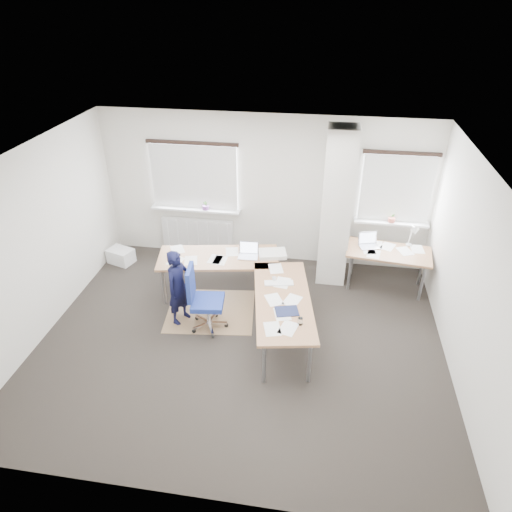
% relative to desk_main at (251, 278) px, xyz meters
% --- Properties ---
extents(ground, '(6.00, 6.00, 0.00)m').
position_rel_desk_main_xyz_m(ground, '(-0.05, -0.68, -0.69)').
color(ground, black).
rests_on(ground, ground).
extents(room_shell, '(6.04, 5.04, 2.82)m').
position_rel_desk_main_xyz_m(room_shell, '(0.13, -0.23, 1.05)').
color(room_shell, silver).
rests_on(room_shell, ground).
extents(floor_mat, '(1.54, 1.35, 0.01)m').
position_rel_desk_main_xyz_m(floor_mat, '(-0.67, -0.05, -0.69)').
color(floor_mat, '#8D6D4C').
rests_on(floor_mat, ground).
extents(white_crate, '(0.54, 0.45, 0.28)m').
position_rel_desk_main_xyz_m(white_crate, '(-2.75, 1.18, -0.55)').
color(white_crate, white).
rests_on(white_crate, ground).
extents(desk_main, '(2.82, 2.63, 0.96)m').
position_rel_desk_main_xyz_m(desk_main, '(0.00, 0.00, 0.00)').
color(desk_main, '#935F3F').
rests_on(desk_main, ground).
extents(desk_side, '(1.48, 0.87, 1.22)m').
position_rel_desk_main_xyz_m(desk_side, '(2.20, 1.13, -0.01)').
color(desk_side, '#935F3F').
rests_on(desk_side, ground).
extents(task_chair, '(0.59, 0.59, 1.09)m').
position_rel_desk_main_xyz_m(task_chair, '(-0.64, -0.45, -0.39)').
color(task_chair, navy).
rests_on(task_chair, ground).
extents(person, '(0.47, 0.54, 1.26)m').
position_rel_desk_main_xyz_m(person, '(-1.08, -0.34, -0.06)').
color(person, black).
rests_on(person, ground).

